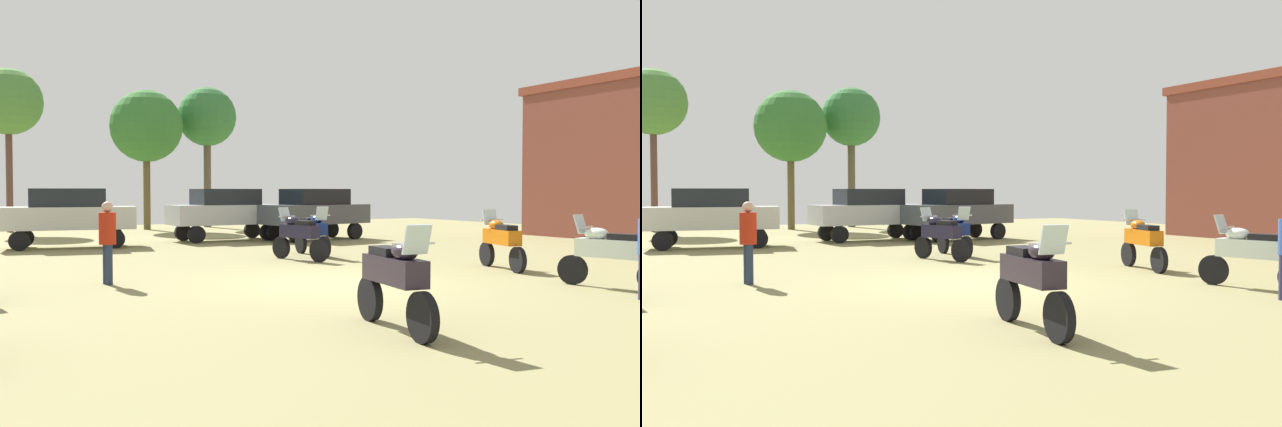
# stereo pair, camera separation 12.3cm
# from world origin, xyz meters

# --- Properties ---
(ground_plane) EXTENTS (44.00, 52.00, 0.02)m
(ground_plane) POSITION_xyz_m (0.00, 0.00, 0.01)
(ground_plane) COLOR olive
(motorcycle_1) EXTENTS (0.67, 2.20, 1.49)m
(motorcycle_1) POSITION_xyz_m (-1.67, -4.45, 0.75)
(motorcycle_1) COLOR black
(motorcycle_1) RESTS_ON ground
(motorcycle_4) EXTENTS (0.62, 2.24, 1.47)m
(motorcycle_4) POSITION_xyz_m (2.39, 5.32, 0.74)
(motorcycle_4) COLOR black
(motorcycle_4) RESTS_ON ground
(motorcycle_6) EXTENTS (0.81, 2.07, 1.46)m
(motorcycle_6) POSITION_xyz_m (1.47, 4.42, 0.73)
(motorcycle_6) COLOR black
(motorcycle_6) RESTS_ON ground
(motorcycle_9) EXTENTS (0.75, 2.18, 1.44)m
(motorcycle_9) POSITION_xyz_m (4.32, -3.30, 0.73)
(motorcycle_9) COLOR black
(motorcycle_9) RESTS_ON ground
(motorcycle_10) EXTENTS (0.80, 2.08, 1.45)m
(motorcycle_10) POSITION_xyz_m (4.79, 0.10, 0.73)
(motorcycle_10) COLOR black
(motorcycle_10) RESTS_ON ground
(car_1) EXTENTS (4.55, 2.53, 2.00)m
(car_1) POSITION_xyz_m (5.57, 10.92, 1.19)
(car_1) COLOR black
(car_1) RESTS_ON ground
(car_2) EXTENTS (4.56, 2.55, 2.00)m
(car_2) POSITION_xyz_m (-3.45, 11.73, 1.19)
(car_2) COLOR black
(car_2) RESTS_ON ground
(car_4) EXTENTS (4.36, 1.95, 2.00)m
(car_4) POSITION_xyz_m (2.37, 12.29, 1.19)
(car_4) COLOR black
(car_4) RESTS_ON ground
(person_1) EXTENTS (0.38, 0.38, 1.70)m
(person_1) POSITION_xyz_m (-4.13, 2.11, 1.01)
(person_1) COLOR #222E47
(person_1) RESTS_ON ground
(tree_2) EXTENTS (3.12, 3.12, 7.44)m
(tree_2) POSITION_xyz_m (5.08, 21.96, 5.82)
(tree_2) COLOR brown
(tree_2) RESTS_ON ground
(tree_3) EXTENTS (3.08, 3.08, 7.63)m
(tree_3) POSITION_xyz_m (-4.51, 22.19, 6.05)
(tree_3) COLOR brown
(tree_3) RESTS_ON ground
(tree_5) EXTENTS (3.57, 3.57, 6.93)m
(tree_5) POSITION_xyz_m (1.63, 21.14, 5.14)
(tree_5) COLOR brown
(tree_5) RESTS_ON ground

